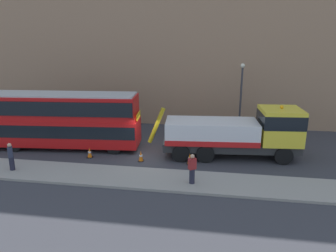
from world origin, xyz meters
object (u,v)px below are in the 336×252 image
(pedestrian_onlooker, at_px, (11,157))
(traffic_cone_near_truck, at_px, (190,159))
(recovery_tow_truck, at_px, (238,132))
(street_lamp, at_px, (241,92))
(pedestrian_bystander, at_px, (192,169))
(double_decker_bus, at_px, (63,118))
(traffic_cone_near_bus, at_px, (90,153))
(traffic_cone_midway, at_px, (141,156))

(pedestrian_onlooker, relative_size, traffic_cone_near_truck, 2.38)
(recovery_tow_truck, relative_size, street_lamp, 1.75)
(pedestrian_onlooker, distance_m, pedestrian_bystander, 10.95)
(pedestrian_onlooker, bearing_deg, recovery_tow_truck, -12.37)
(traffic_cone_near_truck, relative_size, street_lamp, 0.12)
(double_decker_bus, xyz_separation_m, pedestrian_bystander, (9.80, -4.78, -1.25))
(traffic_cone_near_bus, relative_size, traffic_cone_midway, 1.00)
(traffic_cone_midway, bearing_deg, pedestrian_bystander, -39.83)
(double_decker_bus, height_order, pedestrian_bystander, double_decker_bus)
(double_decker_bus, relative_size, traffic_cone_near_bus, 15.53)
(double_decker_bus, distance_m, street_lamp, 14.18)
(pedestrian_bystander, distance_m, traffic_cone_near_truck, 3.19)
(street_lamp, bearing_deg, recovery_tow_truck, -94.27)
(traffic_cone_near_bus, bearing_deg, pedestrian_bystander, -23.33)
(recovery_tow_truck, xyz_separation_m, traffic_cone_midway, (-6.28, -1.79, -1.42))
(traffic_cone_midway, bearing_deg, traffic_cone_near_bus, 178.64)
(recovery_tow_truck, distance_m, traffic_cone_midway, 6.68)
(traffic_cone_midway, bearing_deg, traffic_cone_near_truck, 1.08)
(recovery_tow_truck, xyz_separation_m, pedestrian_onlooker, (-13.59, -4.72, -0.77))
(pedestrian_bystander, relative_size, traffic_cone_near_bus, 2.38)
(traffic_cone_midway, bearing_deg, pedestrian_onlooker, -158.14)
(pedestrian_bystander, height_order, traffic_cone_near_truck, pedestrian_bystander)
(recovery_tow_truck, height_order, street_lamp, street_lamp)
(pedestrian_onlooker, bearing_deg, traffic_cone_midway, -9.67)
(traffic_cone_near_truck, distance_m, street_lamp, 8.84)
(traffic_cone_near_truck, bearing_deg, pedestrian_onlooker, -164.15)
(pedestrian_onlooker, relative_size, traffic_cone_near_bus, 2.38)
(street_lamp, bearing_deg, double_decker_bus, -155.69)
(traffic_cone_near_bus, xyz_separation_m, traffic_cone_midway, (3.60, -0.09, 0.00))
(recovery_tow_truck, bearing_deg, street_lamp, 80.62)
(traffic_cone_near_bus, bearing_deg, traffic_cone_midway, -1.36)
(traffic_cone_midway, bearing_deg, recovery_tow_truck, 15.89)
(traffic_cone_near_bus, relative_size, street_lamp, 0.12)
(pedestrian_bystander, xyz_separation_m, traffic_cone_midway, (-3.64, 3.03, -0.64))
(double_decker_bus, relative_size, pedestrian_bystander, 6.54)
(pedestrian_bystander, relative_size, street_lamp, 0.29)
(traffic_cone_midway, bearing_deg, double_decker_bus, 164.19)
(recovery_tow_truck, bearing_deg, traffic_cone_midway, -169.22)
(pedestrian_onlooker, height_order, traffic_cone_near_bus, pedestrian_onlooker)
(recovery_tow_truck, bearing_deg, pedestrian_bystander, -123.83)
(traffic_cone_near_bus, relative_size, traffic_cone_near_truck, 1.00)
(pedestrian_onlooker, bearing_deg, double_decker_bus, 44.75)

